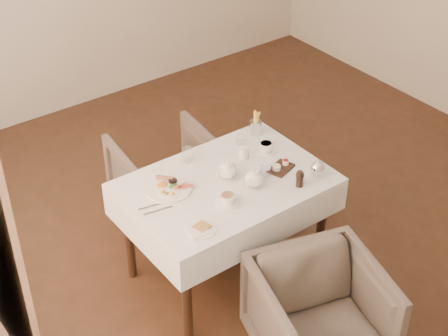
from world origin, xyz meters
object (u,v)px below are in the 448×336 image
armchair_near (320,316)px  teapot_centre (227,169)px  breakfast_plate (168,188)px  table (226,196)px  armchair_far (167,177)px

armchair_near → teapot_centre: teapot_centre is taller
armchair_near → teapot_centre: (0.04, 0.94, 0.49)m
breakfast_plate → teapot_centre: (0.37, -0.12, 0.06)m
breakfast_plate → table: bearing=-41.7°
armchair_far → teapot_centre: (0.00, -0.74, 0.49)m
armchair_far → breakfast_plate: (-0.37, -0.62, 0.44)m
armchair_near → teapot_centre: bearing=103.7°
armchair_near → teapot_centre: size_ratio=4.41×
teapot_centre → armchair_near: bearing=-92.8°
armchair_far → armchair_near: bearing=94.4°
armchair_near → armchair_far: (0.04, 1.68, -0.00)m
armchair_far → breakfast_plate: size_ratio=2.44×
table → breakfast_plate: bearing=155.6°
armchair_far → teapot_centre: size_ratio=4.37×
table → breakfast_plate: (-0.33, 0.15, 0.13)m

